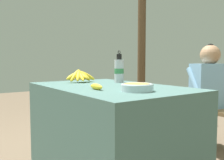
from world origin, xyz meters
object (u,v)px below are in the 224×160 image
banana_bunch_ripe (81,76)px  wooden_bench (195,112)px  banana_bunch_green (170,96)px  support_post_near (142,42)px  water_bottle (119,70)px  serving_bowl (137,87)px  loose_banana_front (96,87)px  seated_vendor (206,89)px

banana_bunch_ripe → wooden_bench: bearing=75.5°
wooden_bench → banana_bunch_green: (-0.35, 0.00, 0.13)m
wooden_bench → support_post_near: support_post_near is taller
water_bottle → serving_bowl: bearing=-27.0°
serving_bowl → water_bottle: (-0.57, 0.29, 0.08)m
loose_banana_front → seated_vendor: size_ratio=0.14×
banana_bunch_green → support_post_near: support_post_near is taller
seated_vendor → banana_bunch_green: (-0.49, 0.02, -0.14)m
wooden_bench → banana_bunch_green: 0.38m
serving_bowl → seated_vendor: 1.26m
wooden_bench → serving_bowl: bearing=-69.6°
wooden_bench → seated_vendor: seated_vendor is taller
seated_vendor → banana_bunch_green: size_ratio=4.46×
water_bottle → banana_bunch_green: 1.03m
loose_banana_front → support_post_near: size_ratio=0.06×
loose_banana_front → banana_bunch_green: 1.53m
wooden_bench → loose_banana_front: bearing=-80.2°
water_bottle → support_post_near: support_post_near is taller
banana_bunch_green → banana_bunch_ripe: bearing=-88.1°
banana_bunch_ripe → water_bottle: (0.20, 0.27, 0.05)m
loose_banana_front → wooden_bench: loose_banana_front is taller
banana_bunch_ripe → wooden_bench: size_ratio=0.21×
wooden_bench → support_post_near: (-1.34, 0.45, 0.87)m
wooden_bench → support_post_near: size_ratio=0.56×
support_post_near → serving_bowl: bearing=-42.9°
water_bottle → support_post_near: size_ratio=0.11×
water_bottle → support_post_near: bearing=131.7°
serving_bowl → loose_banana_front: serving_bowl is taller
loose_banana_front → seated_vendor: seated_vendor is taller
loose_banana_front → wooden_bench: (-0.24, 1.39, -0.38)m
banana_bunch_green → support_post_near: bearing=156.0°
serving_bowl → wooden_bench: serving_bowl is taller
banana_bunch_ripe → banana_bunch_green: bearing=91.9°
seated_vendor → banana_bunch_green: seated_vendor is taller
serving_bowl → seated_vendor: bearing=104.7°
banana_bunch_ripe → loose_banana_front: (0.55, -0.18, -0.04)m
banana_bunch_green → support_post_near: 1.31m
banana_bunch_ripe → serving_bowl: (0.77, -0.02, -0.03)m
water_bottle → seated_vendor: seated_vendor is taller
water_bottle → wooden_bench: (0.11, 0.94, -0.47)m
water_bottle → banana_bunch_green: (-0.24, 0.94, -0.34)m
water_bottle → support_post_near: 1.89m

